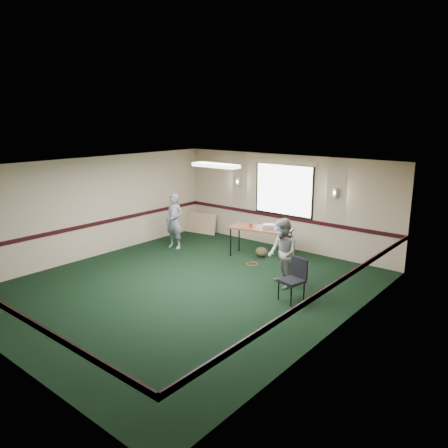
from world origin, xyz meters
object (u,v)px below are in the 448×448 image
Objects in this scene: folding_table at (261,230)px; person_right at (283,253)px; conference_chair at (295,276)px; person_left at (174,221)px; projector at (269,226)px.

person_right reaches higher than folding_table.
person_right is (1.57, -1.40, 0.01)m from folding_table.
conference_chair reaches higher than folding_table.
person_left reaches higher than person_right.
conference_chair is 0.57× the size of person_right.
projector is 2.04m from person_right.
projector is (0.19, 0.10, 0.11)m from folding_table.
projector reaches higher than conference_chair.
person_right reaches higher than conference_chair.
folding_table is 5.72× the size of projector.
conference_chair is at bearing 0.80° from person_right.
folding_table is at bearing 176.88° from person_right.
conference_chair is 0.56× the size of person_left.
folding_table is 1.97× the size of conference_chair.
person_right is (-0.60, 0.47, 0.26)m from conference_chair.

